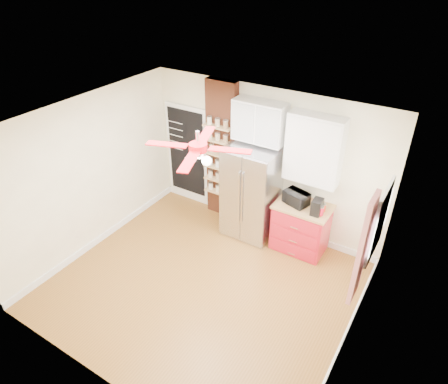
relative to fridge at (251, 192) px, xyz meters
The scene contains 21 objects.
floor 1.85m from the fridge, 88.24° to the right, with size 4.50×4.50×0.00m, color brown.
ceiling 2.45m from the fridge, 88.24° to the right, with size 4.50×4.50×0.00m, color white.
wall_back 0.60m from the fridge, 82.30° to the left, with size 4.50×0.02×2.70m, color #FFF9CD.
wall_front 3.66m from the fridge, 89.21° to the right, with size 4.50×0.02×2.70m, color #FFF9CD.
wall_left 2.78m from the fridge, 143.46° to the right, with size 0.02×4.00×2.70m, color #FFF9CD.
wall_right 2.86m from the fridge, 35.33° to the right, with size 0.02×4.00×2.70m, color #FFF9CD.
chalkboard 1.70m from the fridge, 168.59° to the left, with size 0.95×0.05×1.95m.
brick_pillar 0.97m from the fridge, 160.07° to the left, with size 0.60×0.16×2.70m, color brown.
fridge is the anchor object (origin of this frame).
upper_glass_cabinet 1.29m from the fridge, 90.00° to the left, with size 0.90×0.35×0.70m, color white.
red_cabinet 1.06m from the fridge, ahead, with size 0.94×0.64×0.90m.
upper_shelf_unit 1.41m from the fridge, 12.78° to the left, with size 0.90×0.30×1.15m, color white.
window 2.49m from the fridge, 17.75° to the right, with size 0.04×0.75×1.05m, color white.
curtain 2.63m from the fridge, 29.86° to the right, with size 0.06×0.40×1.55m, color red.
ceiling_fan 2.25m from the fridge, 88.24° to the right, with size 1.40×1.40×0.44m.
toaster_oven 0.84m from the fridge, ahead, with size 0.41×0.28×0.23m, color black.
coffee_maker 1.24m from the fridge, ahead, with size 0.15×0.22×0.27m, color black.
canister_left 1.30m from the fridge, ahead, with size 0.10×0.10×0.15m, color red.
canister_right 1.29m from the fridge, ahead, with size 0.10×0.10×0.13m, color red.
pantry_jar_oats 1.12m from the fridge, 169.40° to the left, with size 0.08×0.08×0.14m, color beige.
pantry_jar_beans 0.87m from the fridge, 164.52° to the left, with size 0.09×0.09×0.13m, color #8E6448.
Camera 1 is at (2.73, -3.76, 4.63)m, focal length 32.00 mm.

